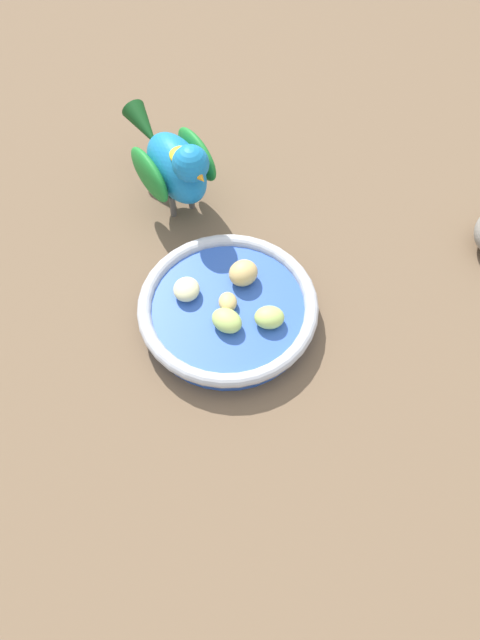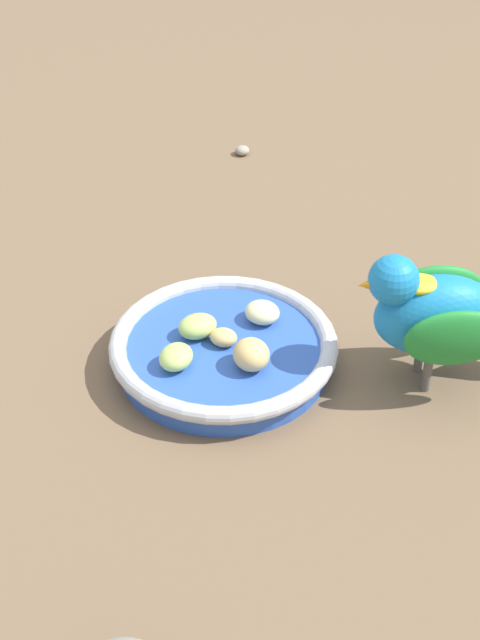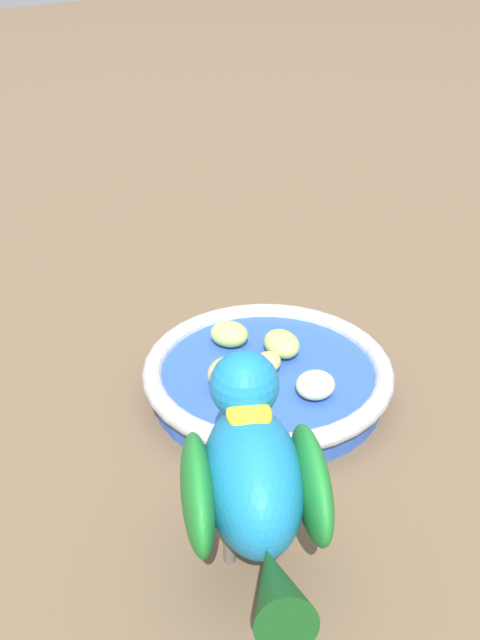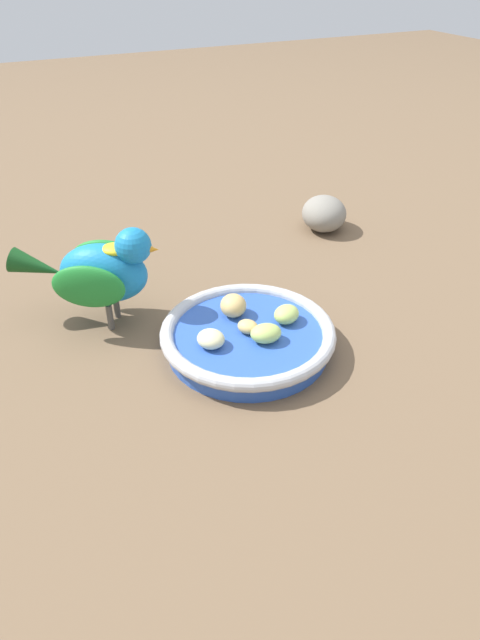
% 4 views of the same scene
% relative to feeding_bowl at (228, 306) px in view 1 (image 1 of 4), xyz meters
% --- Properties ---
extents(ground_plane, '(4.00, 4.00, 0.00)m').
position_rel_feeding_bowl_xyz_m(ground_plane, '(-0.00, -0.00, -0.02)').
color(ground_plane, brown).
extents(feeding_bowl, '(0.20, 0.20, 0.03)m').
position_rel_feeding_bowl_xyz_m(feeding_bowl, '(0.00, 0.00, 0.00)').
color(feeding_bowl, '#2D56B7').
rests_on(feeding_bowl, ground_plane).
extents(apple_piece_0, '(0.03, 0.03, 0.02)m').
position_rel_feeding_bowl_xyz_m(apple_piece_0, '(-0.00, -0.00, 0.01)').
color(apple_piece_0, tan).
rests_on(apple_piece_0, feeding_bowl).
extents(apple_piece_1, '(0.04, 0.04, 0.02)m').
position_rel_feeding_bowl_xyz_m(apple_piece_1, '(-0.01, 0.05, 0.02)').
color(apple_piece_1, beige).
rests_on(apple_piece_1, feeding_bowl).
extents(apple_piece_2, '(0.03, 0.04, 0.02)m').
position_rel_feeding_bowl_xyz_m(apple_piece_2, '(-0.03, -0.01, 0.02)').
color(apple_piece_2, '#B2CC66').
rests_on(apple_piece_2, feeding_bowl).
extents(apple_piece_3, '(0.04, 0.04, 0.03)m').
position_rel_feeding_bowl_xyz_m(apple_piece_3, '(0.04, 0.00, 0.02)').
color(apple_piece_3, tan).
rests_on(apple_piece_3, feeding_bowl).
extents(apple_piece_4, '(0.04, 0.04, 0.02)m').
position_rel_feeding_bowl_xyz_m(apple_piece_4, '(-0.01, -0.05, 0.02)').
color(apple_piece_4, '#B2CC66').
rests_on(apple_piece_4, feeding_bowl).
extents(parrot, '(0.13, 0.17, 0.13)m').
position_rel_feeding_bowl_xyz_m(parrot, '(0.12, 0.13, 0.06)').
color(parrot, '#59544C').
rests_on(parrot, ground_plane).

